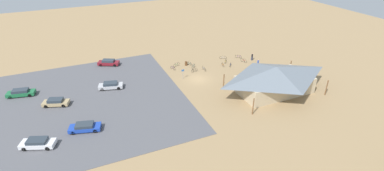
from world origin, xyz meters
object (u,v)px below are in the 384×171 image
(bicycle_black_lone_west, at_px, (194,70))
(bicycle_teal_yard_front, at_px, (193,67))
(bicycle_yellow_back_row, at_px, (226,62))
(visitor_crossing_yard, at_px, (258,63))
(bicycle_orange_yard_left, at_px, (223,65))
(car_maroon_end_stall, at_px, (109,62))
(bicycle_blue_trailside, at_px, (230,65))
(bicycle_red_near_porch, at_px, (244,61))
(car_tan_front_row, at_px, (56,102))
(car_white_mid_lot, at_px, (38,143))
(bicycle_purple_by_bin, at_px, (173,68))
(car_green_far_end, at_px, (21,93))
(lot_sign, at_px, (183,73))
(bicycle_teal_yard_center, at_px, (190,64))
(car_silver_inner_stall, at_px, (111,85))
(bicycle_white_edge_north, at_px, (223,58))
(car_blue_second_row, at_px, (85,127))
(visitor_at_bikes, at_px, (252,57))
(trash_bin, at_px, (186,63))
(bike_pavilion, at_px, (275,78))
(bicycle_purple_front_row, at_px, (238,57))
(bicycle_silver_edge_south, at_px, (204,69))
(bicycle_green_near_sign, at_px, (177,65))

(bicycle_black_lone_west, relative_size, bicycle_teal_yard_front, 1.20)
(bicycle_yellow_back_row, distance_m, visitor_crossing_yard, 7.37)
(bicycle_black_lone_west, distance_m, bicycle_orange_yard_left, 7.15)
(bicycle_black_lone_west, distance_m, car_maroon_end_stall, 19.88)
(bicycle_blue_trailside, height_order, bicycle_red_near_porch, bicycle_red_near_porch)
(car_tan_front_row, relative_size, car_white_mid_lot, 0.93)
(bicycle_purple_by_bin, height_order, car_white_mid_lot, car_white_mid_lot)
(car_green_far_end, bearing_deg, bicycle_blue_trailside, 174.87)
(lot_sign, xyz_separation_m, bicycle_black_lone_west, (-3.54, -2.13, -1.07))
(lot_sign, bearing_deg, car_green_far_end, -10.08)
(bicycle_teal_yard_center, xyz_separation_m, car_silver_inner_stall, (18.48, 4.14, 0.35))
(car_maroon_end_stall, bearing_deg, car_tan_front_row, 51.09)
(bicycle_white_edge_north, height_order, bicycle_teal_yard_front, bicycle_teal_yard_front)
(car_blue_second_row, relative_size, car_white_mid_lot, 1.00)
(bicycle_blue_trailside, bearing_deg, car_blue_second_row, 20.26)
(car_green_far_end, bearing_deg, visitor_at_bikes, 176.73)
(bicycle_blue_trailside, bearing_deg, bicycle_orange_yard_left, -24.77)
(trash_bin, distance_m, car_tan_front_row, 28.43)
(bike_pavilion, relative_size, car_silver_inner_stall, 3.41)
(bicycle_purple_front_row, relative_size, bicycle_teal_yard_front, 0.92)
(bicycle_purple_by_bin, distance_m, bicycle_blue_trailside, 13.09)
(bicycle_teal_yard_center, distance_m, bicycle_teal_yard_front, 1.86)
(trash_bin, bearing_deg, car_maroon_end_stall, -23.49)
(bicycle_yellow_back_row, bearing_deg, bicycle_blue_trailside, 91.07)
(bicycle_orange_yard_left, bearing_deg, bicycle_blue_trailside, 155.23)
(bike_pavilion, height_order, bicycle_orange_yard_left, bike_pavilion)
(car_green_far_end, xyz_separation_m, car_maroon_end_stall, (-17.18, -7.79, 0.00))
(bicycle_teal_yard_front, distance_m, visitor_at_bikes, 14.74)
(car_tan_front_row, xyz_separation_m, visitor_crossing_yard, (-42.18, 0.22, 0.21))
(bicycle_white_edge_north, height_order, visitor_crossing_yard, visitor_crossing_yard)
(bicycle_purple_by_bin, bearing_deg, bicycle_teal_yard_front, 164.02)
(bicycle_silver_edge_south, relative_size, bicycle_green_near_sign, 0.96)
(bicycle_teal_yard_front, bearing_deg, trash_bin, -68.93)
(lot_sign, xyz_separation_m, car_white_mid_lot, (26.82, 11.82, -0.69))
(bicycle_yellow_back_row, bearing_deg, bicycle_teal_yard_front, -2.37)
(bicycle_white_edge_north, relative_size, bicycle_orange_yard_left, 0.93)
(bike_pavilion, distance_m, car_maroon_end_stall, 36.76)
(bicycle_green_near_sign, bearing_deg, bicycle_teal_yard_front, 141.76)
(bicycle_white_edge_north, height_order, car_blue_second_row, car_blue_second_row)
(bicycle_yellow_back_row, bearing_deg, bicycle_green_near_sign, -13.89)
(bicycle_orange_yard_left, bearing_deg, bicycle_silver_edge_south, 2.92)
(bicycle_purple_front_row, bearing_deg, visitor_crossing_yard, 102.32)
(bicycle_orange_yard_left, xyz_separation_m, car_maroon_end_stall, (23.69, -10.89, 0.37))
(bicycle_blue_trailside, bearing_deg, bicycle_yellow_back_row, -88.93)
(car_silver_inner_stall, bearing_deg, bicycle_red_near_porch, -178.74)
(visitor_at_bikes, bearing_deg, bicycle_black_lone_west, 1.64)
(bicycle_blue_trailside, distance_m, bicycle_yellow_back_row, 2.04)
(car_silver_inner_stall, height_order, visitor_crossing_yard, visitor_crossing_yard)
(trash_bin, distance_m, bicycle_blue_trailside, 10.05)
(bicycle_white_edge_north, distance_m, bicycle_red_near_porch, 5.05)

